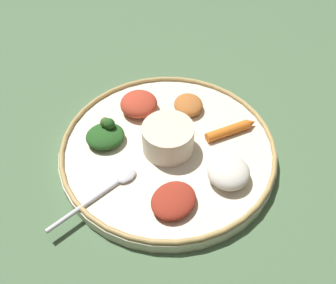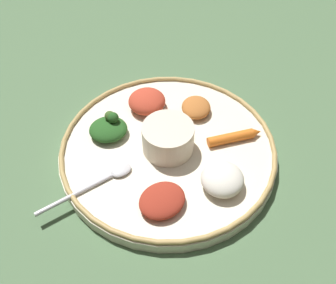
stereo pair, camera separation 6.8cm
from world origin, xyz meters
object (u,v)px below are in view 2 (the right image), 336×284
at_px(center_bowl, 168,137).
at_px(greens_pile, 109,128).
at_px(carrot_near_spoon, 234,137).
at_px(spoon, 100,181).

distance_m(center_bowl, greens_pile, 0.11).
height_order(greens_pile, carrot_near_spoon, greens_pile).
bearing_deg(spoon, greens_pile, -110.06).
relative_size(center_bowl, spoon, 0.53).
relative_size(center_bowl, carrot_near_spoon, 0.89).
bearing_deg(greens_pile, spoon, 69.94).
xyz_separation_m(center_bowl, greens_pile, (0.08, -0.06, -0.01)).
height_order(spoon, carrot_near_spoon, carrot_near_spoon).
bearing_deg(spoon, carrot_near_spoon, -175.62).
relative_size(spoon, carrot_near_spoon, 1.67).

